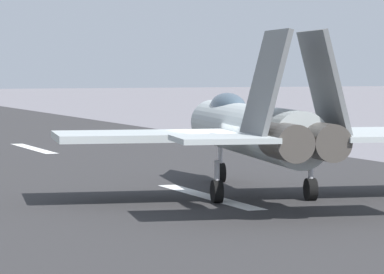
# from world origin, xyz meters

# --- Properties ---
(ground_plane) EXTENTS (400.00, 400.00, 0.00)m
(ground_plane) POSITION_xyz_m (0.00, 0.00, 0.00)
(ground_plane) COLOR slate
(runway_strip) EXTENTS (240.00, 26.00, 0.02)m
(runway_strip) POSITION_xyz_m (-0.02, 0.00, 0.01)
(runway_strip) COLOR #2F2D2E
(runway_strip) RESTS_ON ground
(fighter_jet) EXTENTS (16.60, 13.98, 5.55)m
(fighter_jet) POSITION_xyz_m (0.27, -1.48, 2.36)
(fighter_jet) COLOR #ABB3B4
(fighter_jet) RESTS_ON ground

